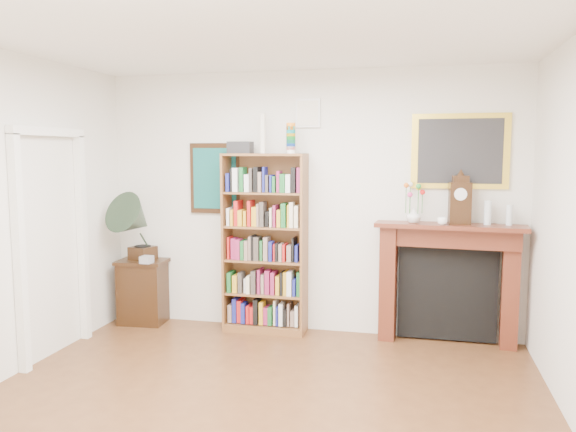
% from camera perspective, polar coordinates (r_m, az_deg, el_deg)
% --- Properties ---
extents(room, '(4.51, 5.01, 2.81)m').
position_cam_1_polar(room, '(3.64, -5.63, -2.09)').
color(room, '#4E2D17').
rests_on(room, ground).
extents(door_casing, '(0.08, 1.02, 2.17)m').
position_cam_1_polar(door_casing, '(5.75, -22.81, -0.80)').
color(door_casing, white).
rests_on(door_casing, left_wall).
extents(teal_poster, '(0.58, 0.04, 0.78)m').
position_cam_1_polar(teal_poster, '(6.30, -7.42, 3.81)').
color(teal_poster, black).
rests_on(teal_poster, back_wall).
extents(small_picture, '(0.26, 0.04, 0.30)m').
position_cam_1_polar(small_picture, '(6.01, 2.04, 10.40)').
color(small_picture, white).
rests_on(small_picture, back_wall).
extents(gilt_painting, '(0.95, 0.04, 0.75)m').
position_cam_1_polar(gilt_painting, '(5.90, 17.06, 6.31)').
color(gilt_painting, gold).
rests_on(gilt_painting, back_wall).
extents(bookshelf, '(0.89, 0.32, 2.22)m').
position_cam_1_polar(bookshelf, '(6.01, -2.37, -1.76)').
color(bookshelf, brown).
rests_on(bookshelf, floor).
extents(side_cabinet, '(0.56, 0.43, 0.73)m').
position_cam_1_polar(side_cabinet, '(6.64, -14.53, -7.44)').
color(side_cabinet, black).
rests_on(side_cabinet, floor).
extents(fireplace, '(1.48, 0.46, 1.23)m').
position_cam_1_polar(fireplace, '(5.93, 15.95, -5.52)').
color(fireplace, '#4E1C12').
rests_on(fireplace, floor).
extents(gramophone, '(0.62, 0.70, 0.79)m').
position_cam_1_polar(gramophone, '(6.42, -15.18, -0.60)').
color(gramophone, black).
rests_on(gramophone, side_cabinet).
extents(cd_stack, '(0.13, 0.13, 0.08)m').
position_cam_1_polar(cd_stack, '(6.36, -14.16, -4.31)').
color(cd_stack, '#B8B9C5').
rests_on(cd_stack, side_cabinet).
extents(mantel_clock, '(0.22, 0.14, 0.48)m').
position_cam_1_polar(mantel_clock, '(5.77, 17.07, 1.48)').
color(mantel_clock, black).
rests_on(mantel_clock, fireplace).
extents(flower_vase, '(0.18, 0.18, 0.15)m').
position_cam_1_polar(flower_vase, '(5.77, 12.65, 0.06)').
color(flower_vase, silver).
rests_on(flower_vase, fireplace).
extents(teacup, '(0.12, 0.12, 0.08)m').
position_cam_1_polar(teacup, '(5.69, 15.40, -0.49)').
color(teacup, white).
rests_on(teacup, fireplace).
extents(bottle_left, '(0.07, 0.07, 0.24)m').
position_cam_1_polar(bottle_left, '(5.83, 19.62, 0.34)').
color(bottle_left, silver).
rests_on(bottle_left, fireplace).
extents(bottle_right, '(0.06, 0.06, 0.20)m').
position_cam_1_polar(bottle_right, '(5.86, 21.57, 0.09)').
color(bottle_right, silver).
rests_on(bottle_right, fireplace).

